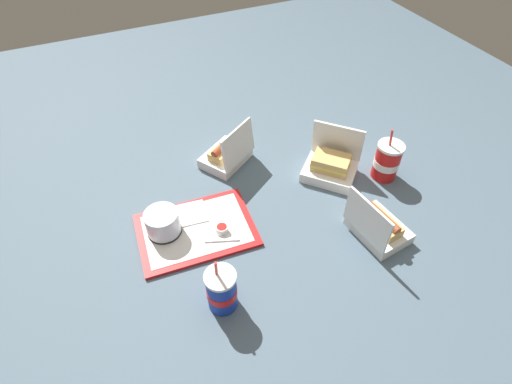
# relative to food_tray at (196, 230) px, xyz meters

# --- Properties ---
(ground_plane) EXTENTS (3.20, 3.20, 0.00)m
(ground_plane) POSITION_rel_food_tray_xyz_m (-0.23, -0.03, -0.01)
(ground_plane) COLOR #4C6070
(food_tray) EXTENTS (0.39, 0.29, 0.01)m
(food_tray) POSITION_rel_food_tray_xyz_m (0.00, 0.00, 0.00)
(food_tray) COLOR red
(food_tray) RESTS_ON ground_plane
(cake_container) EXTENTS (0.11, 0.11, 0.08)m
(cake_container) POSITION_rel_food_tray_xyz_m (0.09, -0.03, 0.05)
(cake_container) COLOR black
(cake_container) RESTS_ON food_tray
(ketchup_cup) EXTENTS (0.04, 0.04, 0.02)m
(ketchup_cup) POSITION_rel_food_tray_xyz_m (-0.07, 0.05, 0.02)
(ketchup_cup) COLOR white
(ketchup_cup) RESTS_ON food_tray
(napkin_stack) EXTENTS (0.11, 0.11, 0.00)m
(napkin_stack) POSITION_rel_food_tray_xyz_m (-0.01, -0.07, 0.01)
(napkin_stack) COLOR white
(napkin_stack) RESTS_ON food_tray
(plastic_fork) EXTENTS (0.11, 0.05, 0.00)m
(plastic_fork) POSITION_rel_food_tray_xyz_m (-0.06, 0.08, 0.01)
(plastic_fork) COLOR white
(plastic_fork) RESTS_ON food_tray
(clamshell_hotdog_left) EXTENTS (0.16, 0.19, 0.18)m
(clamshell_hotdog_left) POSITION_rel_food_tray_xyz_m (-0.52, 0.25, 0.03)
(clamshell_hotdog_left) COLOR white
(clamshell_hotdog_left) RESTS_ON ground_plane
(clamshell_sandwich_center) EXTENTS (0.24, 0.24, 0.19)m
(clamshell_sandwich_center) POSITION_rel_food_tray_xyz_m (-0.54, -0.05, 0.04)
(clamshell_sandwich_center) COLOR white
(clamshell_sandwich_center) RESTS_ON ground_plane
(clamshell_hotdog_back) EXTENTS (0.23, 0.22, 0.17)m
(clamshell_hotdog_back) POSITION_rel_food_tray_xyz_m (-0.22, -0.28, 0.03)
(clamshell_hotdog_back) COLOR white
(clamshell_hotdog_back) RESTS_ON ground_plane
(soda_cup_left) EXTENTS (0.09, 0.09, 0.20)m
(soda_cup_left) POSITION_rel_food_tray_xyz_m (-0.72, 0.03, 0.06)
(soda_cup_left) COLOR red
(soda_cup_left) RESTS_ON ground_plane
(soda_cup_corner) EXTENTS (0.09, 0.09, 0.20)m
(soda_cup_corner) POSITION_rel_food_tray_xyz_m (0.01, 0.28, 0.06)
(soda_cup_corner) COLOR #1938B7
(soda_cup_corner) RESTS_ON ground_plane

